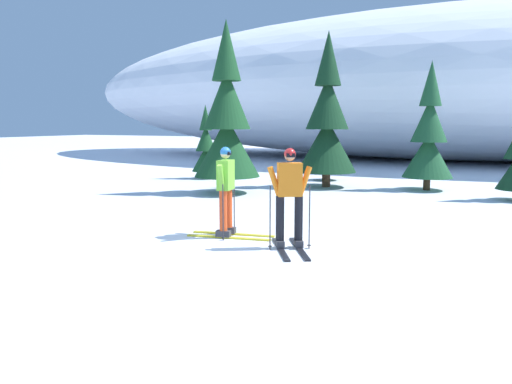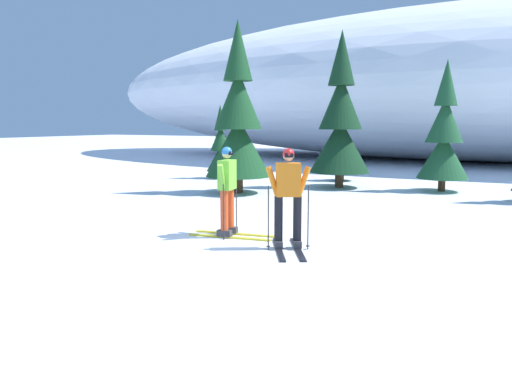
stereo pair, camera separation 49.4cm
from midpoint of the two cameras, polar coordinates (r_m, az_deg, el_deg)
name	(u,v)px [view 2 (the right image)]	position (r m, az deg, el deg)	size (l,w,h in m)	color
ground_plane	(199,242)	(9.53, -5.05, -5.69)	(120.00, 120.00, 0.00)	white
skier_lime_jacket	(228,190)	(9.84, -1.81, 0.26)	(1.74, 0.80, 1.76)	gold
skier_orange_jacket	(288,196)	(8.86, 5.26, -0.49)	(1.19, 1.59, 1.79)	black
pine_tree_far_left	(221,148)	(20.13, -3.33, 5.03)	(1.13, 1.13, 2.92)	#47301E
pine_tree_left	(238,122)	(15.85, -1.13, 7.93)	(2.07, 2.07, 5.35)	#47301E
pine_tree_center_left	(343,147)	(19.59, 10.49, 4.99)	(1.18, 1.18, 3.05)	#47301E
pine_tree_center_right	(340,123)	(17.48, 10.35, 7.72)	(2.04, 2.04, 5.29)	#47301E
pine_tree_right	(444,137)	(17.42, 21.31, 5.83)	(1.63, 1.63, 4.21)	#47301E
snow_ridge_background	(471,86)	(32.35, 23.64, 10.98)	(49.05, 20.25, 8.65)	white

